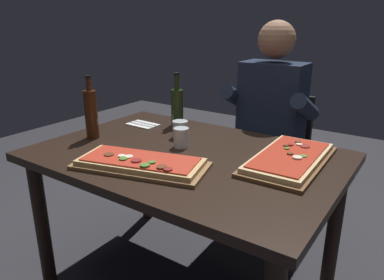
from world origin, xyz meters
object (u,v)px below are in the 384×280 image
pizza_rectangular_left (289,159)px  diner_chair (273,154)px  dining_table (186,172)px  pizza_rectangular_front (141,163)px  tumbler_near_camera (180,130)px  tumbler_far_side (181,139)px  wine_bottle_dark (91,113)px  seated_diner (268,121)px  oil_bottle_amber (177,106)px

pizza_rectangular_left → diner_chair: (-0.35, 0.70, -0.27)m
dining_table → pizza_rectangular_left: pizza_rectangular_left is taller
dining_table → diner_chair: diner_chair is taller
pizza_rectangular_left → pizza_rectangular_front: bearing=-140.8°
tumbler_near_camera → diner_chair: diner_chair is taller
pizza_rectangular_left → tumbler_far_side: 0.52m
wine_bottle_dark → tumbler_near_camera: bearing=35.0°
tumbler_near_camera → tumbler_far_side: tumbler_far_side is taller
pizza_rectangular_front → diner_chair: bearing=82.2°
dining_table → diner_chair: size_ratio=1.61×
pizza_rectangular_left → tumbler_far_side: size_ratio=5.75×
diner_chair → seated_diner: 0.28m
pizza_rectangular_left → diner_chair: 0.83m
dining_table → tumbler_far_side: size_ratio=14.52×
pizza_rectangular_front → oil_bottle_amber: (-0.25, 0.60, 0.10)m
pizza_rectangular_front → diner_chair: diner_chair is taller
tumbler_near_camera → seated_diner: (0.25, 0.56, -0.04)m
oil_bottle_amber → pizza_rectangular_front: bearing=-67.1°
dining_table → seated_diner: 0.75m
tumbler_far_side → seated_diner: (0.16, 0.68, -0.04)m
oil_bottle_amber → tumbler_near_camera: size_ratio=3.43×
dining_table → oil_bottle_amber: (-0.31, 0.35, 0.21)m
pizza_rectangular_front → tumbler_near_camera: size_ratio=6.78×
wine_bottle_dark → oil_bottle_amber: bearing=62.6°
pizza_rectangular_front → pizza_rectangular_left: same height
wine_bottle_dark → oil_bottle_amber: size_ratio=1.07×
pizza_rectangular_front → diner_chair: 1.15m
oil_bottle_amber → diner_chair: 0.75m
diner_chair → seated_diner: size_ratio=0.65×
wine_bottle_dark → diner_chair: size_ratio=0.38×
oil_bottle_amber → seated_diner: seated_diner is taller
diner_chair → seated_diner: (-0.00, -0.12, 0.26)m
tumbler_far_side → diner_chair: bearing=78.5°
pizza_rectangular_left → tumbler_near_camera: (-0.60, 0.02, 0.02)m
pizza_rectangular_front → oil_bottle_amber: 0.66m
pizza_rectangular_front → pizza_rectangular_left: (0.50, 0.41, -0.00)m
diner_chair → dining_table: bearing=-96.4°
oil_bottle_amber → diner_chair: bearing=51.5°
wine_bottle_dark → tumbler_far_side: size_ratio=3.40×
diner_chair → seated_diner: bearing=-90.0°
pizza_rectangular_front → tumbler_far_side: size_ratio=6.30×
oil_bottle_amber → tumbler_far_side: oil_bottle_amber is taller
dining_table → wine_bottle_dark: (-0.54, -0.09, 0.23)m
dining_table → tumbler_near_camera: size_ratio=15.61×
wine_bottle_dark → dining_table: bearing=9.7°
tumbler_far_side → tumbler_near_camera: bearing=128.1°
pizza_rectangular_front → tumbler_far_side: bearing=92.1°
seated_diner → tumbler_near_camera: bearing=-114.4°
oil_bottle_amber → seated_diner: (0.40, 0.39, -0.11)m
pizza_rectangular_front → seated_diner: seated_diner is taller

